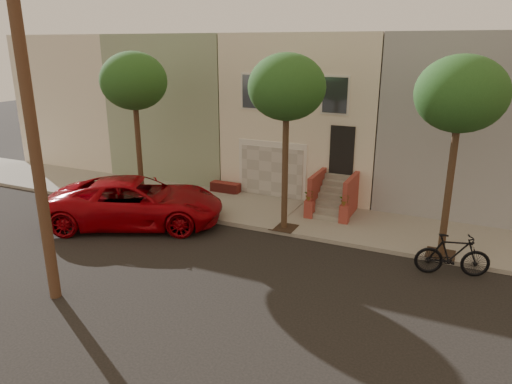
% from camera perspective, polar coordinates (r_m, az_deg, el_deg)
% --- Properties ---
extents(ground, '(90.00, 90.00, 0.00)m').
position_cam_1_polar(ground, '(14.95, -5.85, -9.27)').
color(ground, black).
rests_on(ground, ground).
extents(sidewalk, '(40.00, 3.70, 0.15)m').
position_cam_1_polar(sidewalk, '(19.32, 2.22, -2.60)').
color(sidewalk, gray).
rests_on(sidewalk, ground).
extents(house_row, '(33.10, 11.70, 7.00)m').
position_cam_1_polar(house_row, '(23.84, 7.84, 9.96)').
color(house_row, beige).
rests_on(house_row, sidewalk).
extents(tree_left, '(2.70, 2.57, 6.30)m').
position_cam_1_polar(tree_left, '(19.78, -14.57, 12.75)').
color(tree_left, '#2D2116').
rests_on(tree_left, sidewalk).
extents(tree_mid, '(2.70, 2.57, 6.30)m').
position_cam_1_polar(tree_mid, '(16.48, 3.72, 12.41)').
color(tree_mid, '#2D2116').
rests_on(tree_mid, sidewalk).
extents(tree_right, '(2.70, 2.57, 6.30)m').
position_cam_1_polar(tree_right, '(15.38, 23.52, 10.66)').
color(tree_right, '#2D2116').
rests_on(tree_right, sidewalk).
extents(pickup_truck, '(7.24, 5.49, 1.83)m').
position_cam_1_polar(pickup_truck, '(18.66, -14.26, -1.16)').
color(pickup_truck, '#9A040C').
rests_on(pickup_truck, ground).
extents(motorcycle, '(2.27, 1.15, 1.31)m').
position_cam_1_polar(motorcycle, '(15.44, 22.67, -7.03)').
color(motorcycle, black).
rests_on(motorcycle, ground).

